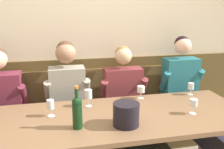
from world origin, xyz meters
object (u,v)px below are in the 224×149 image
object	(u,v)px
wine_glass_center_rear	(88,94)
wine_glass_mid_left	(141,89)
wine_glass_mid_right	(191,87)
wine_bottle_clear_water	(77,111)
dining_table	(112,123)
wine_glass_left_end	(194,103)
wall_bench	(99,126)
person_right_seat	(195,104)
person_center_right_seat	(70,113)
wine_glass_near_bucket	(50,105)
ice_bucket	(126,114)
person_center_left_seat	(133,116)

from	to	relation	value
wine_glass_center_rear	wine_glass_mid_left	bearing A→B (deg)	9.77
wine_glass_center_rear	wine_glass_mid_right	bearing A→B (deg)	4.88
wine_bottle_clear_water	wine_glass_mid_right	bearing A→B (deg)	22.57
dining_table	wine_glass_left_end	bearing A→B (deg)	-8.45
wall_bench	person_right_seat	size ratio (longest dim) A/B	2.07
wine_bottle_clear_water	wine_glass_mid_left	world-z (taller)	wine_bottle_clear_water
person_center_right_seat	wine_glass_center_rear	world-z (taller)	person_center_right_seat
wall_bench	wine_glass_left_end	bearing A→B (deg)	-49.56
wine_glass_near_bucket	wine_glass_mid_left	distance (m)	0.93
wine_glass_near_bucket	wine_glass_center_rear	distance (m)	0.38
wine_glass_mid_right	wine_glass_center_rear	size ratio (longest dim) A/B	0.79
wall_bench	ice_bucket	world-z (taller)	wall_bench
wine_glass_near_bucket	wall_bench	bearing A→B (deg)	50.61
person_center_left_seat	wine_bottle_clear_water	xyz separation A→B (m)	(-0.59, -0.46, 0.30)
person_center_left_seat	wall_bench	bearing A→B (deg)	123.86
wine_glass_near_bucket	wine_glass_mid_left	bearing A→B (deg)	15.58
ice_bucket	wine_glass_near_bucket	distance (m)	0.66
person_center_left_seat	wine_glass_center_rear	world-z (taller)	person_center_left_seat
wine_glass_near_bucket	wine_glass_mid_right	bearing A→B (deg)	9.73
wall_bench	wine_bottle_clear_water	xyz separation A→B (m)	(-0.30, -0.89, 0.60)
person_center_left_seat	wine_glass_left_end	bearing A→B (deg)	-43.84
wine_glass_mid_left	wine_glass_left_end	bearing A→B (deg)	-54.55
wine_glass_center_rear	wine_glass_mid_left	world-z (taller)	wine_glass_center_rear
person_center_left_seat	wine_bottle_clear_water	size ratio (longest dim) A/B	3.87
dining_table	wine_glass_mid_right	distance (m)	1.02
wine_bottle_clear_water	wine_glass_left_end	world-z (taller)	wine_bottle_clear_water
person_center_left_seat	person_right_seat	size ratio (longest dim) A/B	1.00
wine_glass_near_bucket	wine_glass_left_end	bearing A→B (deg)	-9.79
person_center_right_seat	ice_bucket	size ratio (longest dim) A/B	6.40
ice_bucket	wine_glass_left_end	size ratio (longest dim) A/B	1.54
ice_bucket	wine_glass_mid_left	bearing A→B (deg)	60.75
ice_bucket	wine_glass_mid_left	distance (m)	0.63
dining_table	wine_glass_left_end	world-z (taller)	wine_glass_left_end
person_right_seat	wine_glass_mid_left	size ratio (longest dim) A/B	10.04
dining_table	wine_glass_mid_right	world-z (taller)	wine_glass_mid_right
dining_table	person_right_seat	xyz separation A→B (m)	(1.00, 0.34, -0.04)
wall_bench	wine_bottle_clear_water	size ratio (longest dim) A/B	8.03
wall_bench	person_center_left_seat	size ratio (longest dim) A/B	2.07
wine_glass_mid_right	wine_glass_center_rear	bearing A→B (deg)	-175.12
person_center_left_seat	wine_bottle_clear_water	world-z (taller)	person_center_left_seat
person_center_left_seat	person_right_seat	world-z (taller)	person_right_seat
person_right_seat	wine_glass_near_bucket	xyz separation A→B (m)	(-1.51, -0.24, 0.21)
person_right_seat	wine_glass_near_bucket	bearing A→B (deg)	-171.13
ice_bucket	person_center_right_seat	bearing A→B (deg)	127.44
person_center_right_seat	person_center_left_seat	distance (m)	0.64
wall_bench	ice_bucket	bearing A→B (deg)	-85.28
dining_table	person_right_seat	distance (m)	1.06
dining_table	person_center_left_seat	distance (m)	0.43
wine_bottle_clear_water	wine_glass_center_rear	xyz separation A→B (m)	(0.14, 0.42, -0.02)
wine_glass_mid_right	wine_glass_left_end	xyz separation A→B (m)	(-0.23, -0.46, 0.01)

